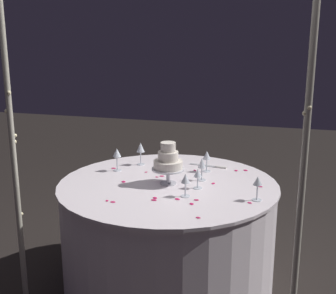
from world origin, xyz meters
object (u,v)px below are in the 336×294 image
Objects in this scene: cake_knife at (210,166)px; wine_glass_3 at (141,148)px; decorative_arch at (143,92)px; wine_glass_2 at (185,180)px; wine_glass_4 at (202,164)px; wine_glass_1 at (117,154)px; tiered_cake at (168,161)px; main_table at (168,235)px; wine_glass_5 at (258,183)px; wine_glass_0 at (198,174)px; wine_glass_6 at (207,156)px.

wine_glass_3 is at bearing 10.63° from cake_knife.
decorative_arch reaches higher than wine_glass_2.
wine_glass_2 is 0.34m from wine_glass_4.
decorative_arch is 13.30× the size of wine_glass_1.
wine_glass_1 is at bearing -55.48° from decorative_arch.
decorative_arch is 7.91× the size of tiered_cake.
wine_glass_3 is 0.58m from wine_glass_4.
main_table is 0.69m from wine_glass_1.
decorative_arch is at bearing 70.57° from wine_glass_4.
main_table is at bearing -15.03° from wine_glass_5.
main_table is 8.50× the size of wine_glass_3.
tiered_cake is 1.68× the size of wine_glass_1.
wine_glass_2 is 0.91× the size of wine_glass_4.
main_table is at bearing 132.26° from wine_glass_3.
wine_glass_4 is (0.01, -0.17, 0.02)m from wine_glass_0.
decorative_arch is 0.88m from wine_glass_5.
wine_glass_2 is at bearing 87.80° from cake_knife.
wine_glass_6 is at bearing -87.70° from wine_glass_4.
wine_glass_3 is (0.33, -0.38, -0.03)m from tiered_cake.
cake_knife reaches higher than main_table.
main_table is 9.78× the size of wine_glass_5.
cake_knife is (-0.64, -0.30, -0.12)m from wine_glass_1.
wine_glass_1 is at bearing -17.15° from wine_glass_5.
wine_glass_4 is 1.05× the size of wine_glass_5.
wine_glass_2 is 0.94× the size of wine_glass_6.
cake_knife is (0.00, -0.34, -0.11)m from wine_glass_4.
tiered_cake is 1.88× the size of wine_glass_5.
wine_glass_1 is (0.44, -0.18, -0.03)m from tiered_cake.
cake_knife is (0.40, -0.62, -0.11)m from wine_glass_5.
wine_glass_6 is (0.02, -0.38, 0.02)m from wine_glass_0.
tiered_cake is 0.25m from wine_glass_4.
wine_glass_6 is at bearing -104.02° from decorative_arch.
wine_glass_6 is at bearing 88.36° from cake_knife.
wine_glass_6 reaches higher than main_table.
wine_glass_1 is (0.44, -0.16, 0.51)m from main_table.
wine_glass_0 is 0.68m from wine_glass_3.
main_table is 8.72× the size of wine_glass_1.
wine_glass_5 is (-0.60, 0.14, -0.05)m from tiered_cake.
wine_glass_2 reaches higher than main_table.
wine_glass_0 is at bearing 170.99° from tiered_cake.
main_table is 0.70m from wine_glass_3.
wine_glass_0 is at bearing 91.57° from cake_knife.
decorative_arch reaches higher than wine_glass_3.
wine_glass_1 is at bearing -21.92° from tiered_cake.
wine_glass_0 is 0.90× the size of wine_glass_2.
decorative_arch is 0.64m from wine_glass_2.
wine_glass_6 is (-0.64, -0.17, -0.01)m from wine_glass_1.
wine_glass_6 is (-0.52, 0.03, -0.02)m from wine_glass_3.
wine_glass_4 reaches higher than wine_glass_0.
wine_glass_4 is (-0.21, -0.12, 0.50)m from main_table.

